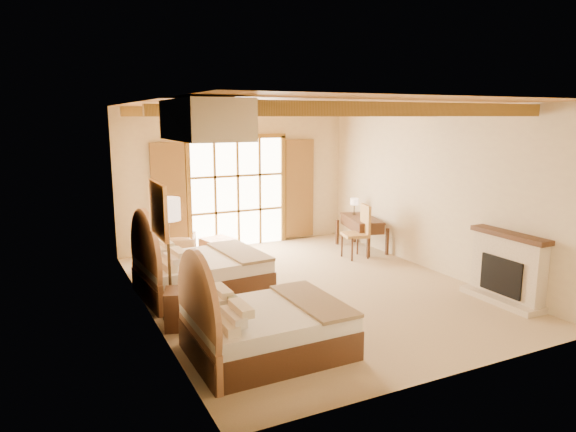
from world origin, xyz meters
TOP-DOWN VIEW (x-y plane):
  - floor at (0.00, 0.00)m, footprint 7.00×7.00m
  - wall_back at (0.00, 3.50)m, footprint 5.50×0.00m
  - wall_left at (-2.75, 0.00)m, footprint 0.00×7.00m
  - wall_right at (2.75, 0.00)m, footprint 0.00×7.00m
  - ceiling at (0.00, 0.00)m, footprint 7.00×7.00m
  - ceiling_beams at (0.00, 0.00)m, footprint 5.39×4.60m
  - french_doors at (0.00, 3.44)m, footprint 3.95×0.08m
  - fireplace at (2.60, -2.00)m, footprint 0.46×1.40m
  - painting at (-2.70, -0.75)m, footprint 0.06×0.95m
  - canopy_valance at (-2.40, -2.00)m, footprint 0.70×1.40m
  - bed_near at (-1.79, -2.01)m, footprint 1.96×1.52m
  - bed_far at (-1.87, 0.62)m, footprint 2.16×1.70m
  - nightstand at (-2.43, -0.72)m, footprint 0.59×0.59m
  - floor_lamp at (-2.50, -0.34)m, footprint 0.39×0.39m
  - armchair at (-1.79, 2.19)m, footprint 0.96×0.97m
  - ottoman at (-0.80, 2.57)m, footprint 0.72×0.72m
  - desk at (2.39, 1.87)m, footprint 0.92×1.49m
  - desk_chair at (1.89, 1.33)m, footprint 0.61×0.61m
  - desk_lamp at (2.46, 2.29)m, footprint 0.19×0.19m

SIDE VIEW (x-z plane):
  - floor at x=0.00m, z-range 0.00..0.00m
  - ottoman at x=-0.80m, z-range 0.00..0.44m
  - nightstand at x=-2.43m, z-range 0.00..0.56m
  - armchair at x=-1.79m, z-range 0.00..0.70m
  - desk_chair at x=1.89m, z-range -0.22..0.93m
  - bed_near at x=-1.79m, z-range -0.25..1.03m
  - desk at x=2.39m, z-range 0.03..0.77m
  - bed_far at x=-1.87m, z-range -0.27..1.09m
  - fireplace at x=2.60m, z-range -0.07..1.09m
  - desk_lamp at x=2.46m, z-range 0.84..1.21m
  - french_doors at x=0.00m, z-range -0.05..2.55m
  - floor_lamp at x=-2.50m, z-range 0.64..2.48m
  - wall_back at x=0.00m, z-range -1.15..4.35m
  - wall_left at x=-2.75m, z-range -1.90..5.10m
  - wall_right at x=2.75m, z-range -1.90..5.10m
  - painting at x=-2.70m, z-range 1.38..2.12m
  - canopy_valance at x=-2.40m, z-range 2.73..3.18m
  - ceiling_beams at x=0.00m, z-range 2.99..3.17m
  - ceiling at x=0.00m, z-range 3.20..3.20m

